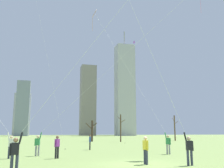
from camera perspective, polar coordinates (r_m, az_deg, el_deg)
The scene contains 17 objects.
ground_plane at distance 16.38m, azimuth 5.71°, elevation -16.99°, with size 400.00×400.00×0.00m, color #7A934C.
kite_flyer_midfield_right_pink at distance 22.00m, azimuth -5.88°, elevation -2.95°, with size 14.96×3.38×16.28m.
kite_flyer_midfield_left_blue at distance 15.62m, azimuth 11.82°, elevation -1.96°, with size 6.88×0.59×16.47m.
kite_flyer_foreground_left_red at distance 12.91m, azimuth -13.76°, elevation -5.32°, with size 9.26×1.25×13.86m.
kite_flyer_foreground_right_orange at distance 25.51m, azimuth 7.22°, elevation -4.00°, with size 5.28×10.52×17.63m.
bystander_watching_nearby at distance 19.88m, azimuth -11.92°, elevation -13.07°, with size 0.40×0.38×1.62m.
bystander_strolling_midfield at distance 29.22m, azimuth -4.84°, elevation -12.39°, with size 0.26×0.50×1.62m.
bystander_far_off_by_trees at distance 16.03m, azimuth 7.35°, elevation -13.85°, with size 0.25×0.51×1.62m.
distant_kite_drifting_left_purple at distance 55.80m, azimuth 4.58°, elevation 6.25°, with size 4.76×7.00×21.71m.
bare_tree_leftmost at distance 53.89m, azimuth 1.92°, elevation -9.45°, with size 1.00×2.55×5.53m.
bare_tree_far_right_edge at distance 62.75m, azimuth 13.54°, elevation -9.22°, with size 1.15×1.33×5.79m.
bare_tree_center at distance 55.94m, azimuth -4.41°, elevation -10.02°, with size 2.54×2.06×4.38m.
skyline_tall_tower at distance 163.71m, azimuth 2.81°, elevation -1.19°, with size 11.32×9.00×66.88m.
skyline_mid_tower_right at distance 180.79m, azimuth 3.12°, elevation -3.71°, with size 10.42×6.97×46.87m.
skyline_short_annex at distance 173.11m, azimuth -19.11°, elevation -6.28°, with size 9.88×5.69×26.18m.
skyline_mid_tower_left at distance 155.77m, azimuth -18.93°, elevation -5.04°, with size 7.18×7.70×30.67m.
skyline_wide_slab at distance 175.54m, azimuth -5.29°, elevation -3.51°, with size 9.96×8.93×46.61m.
Camera 1 is at (-5.72, -15.24, 1.84)m, focal length 41.82 mm.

